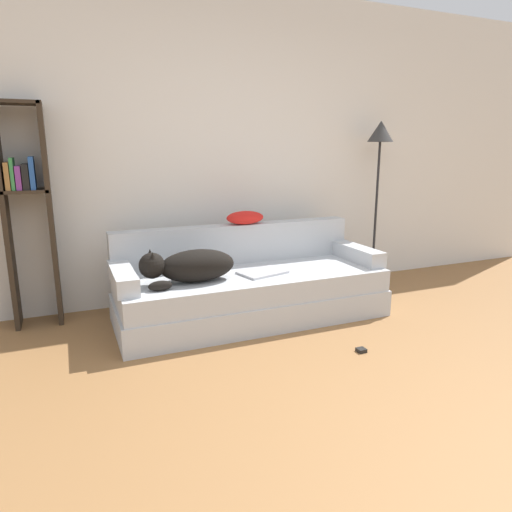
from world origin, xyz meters
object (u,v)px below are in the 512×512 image
object	(u,v)px
couch	(251,295)
bookshelf	(27,205)
dog	(190,266)
laptop	(262,272)
power_adapter	(361,350)
floor_lamp	(379,152)
throw_pillow	(245,218)

from	to	relation	value
couch	bookshelf	size ratio (longest dim) A/B	1.28
dog	couch	bearing A→B (deg)	10.07
laptop	power_adapter	bearing A→B (deg)	-79.45
dog	laptop	world-z (taller)	dog
floor_lamp	throw_pillow	bearing A→B (deg)	-175.23
bookshelf	couch	bearing A→B (deg)	-18.91
dog	bookshelf	distance (m)	1.31
laptop	throw_pillow	bearing A→B (deg)	73.07
couch	throw_pillow	bearing A→B (deg)	76.65
laptop	floor_lamp	xyz separation A→B (m)	(1.47, 0.53, 0.92)
laptop	dog	bearing A→B (deg)	166.49
laptop	floor_lamp	distance (m)	1.81
laptop	throw_pillow	distance (m)	0.56
throw_pillow	power_adapter	size ratio (longest dim) A/B	5.57
throw_pillow	floor_lamp	distance (m)	1.55
floor_lamp	laptop	bearing A→B (deg)	-160.09
dog	floor_lamp	world-z (taller)	floor_lamp
throw_pillow	power_adapter	world-z (taller)	throw_pillow
bookshelf	throw_pillow	bearing A→B (deg)	-7.38
couch	bookshelf	world-z (taller)	bookshelf
power_adapter	throw_pillow	bearing A→B (deg)	106.52
floor_lamp	power_adapter	bearing A→B (deg)	-129.08
dog	floor_lamp	size ratio (longest dim) A/B	0.44
couch	bookshelf	distance (m)	1.84
laptop	bookshelf	size ratio (longest dim) A/B	0.24
throw_pillow	bookshelf	xyz separation A→B (m)	(-1.67, 0.22, 0.17)
laptop	bookshelf	distance (m)	1.85
bookshelf	floor_lamp	distance (m)	3.14
dog	bookshelf	bearing A→B (deg)	149.10
bookshelf	power_adapter	distance (m)	2.65
couch	floor_lamp	bearing A→B (deg)	16.38
dog	floor_lamp	xyz separation A→B (m)	(2.05, 0.54, 0.80)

